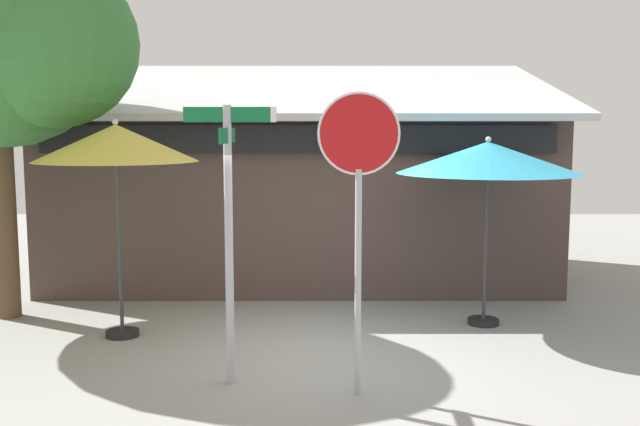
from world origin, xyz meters
The scene contains 7 objects.
ground_plane centered at (0.00, 0.00, -0.05)m, with size 28.00×28.00×0.10m, color gray.
cafe_building centered at (-0.44, 4.69, 1.58)m, with size 9.16×4.89×4.10m.
street_sign_post centered at (-1.07, -1.12, 1.87)m, with size 0.98×0.92×3.03m.
stop_sign centered at (0.30, -1.44, 2.23)m, with size 0.84×0.07×3.15m.
patio_umbrella_mustard_left centered at (-2.75, 0.63, 2.57)m, with size 2.13×2.13×2.90m.
patio_umbrella_teal_center centered at (2.24, 1.21, 2.36)m, with size 2.54×2.54×2.66m.
shade_tree centered at (-4.50, 1.54, 4.19)m, with size 3.95×3.61×6.09m.
Camera 1 is at (-0.09, -8.67, 2.81)m, focal length 40.01 mm.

